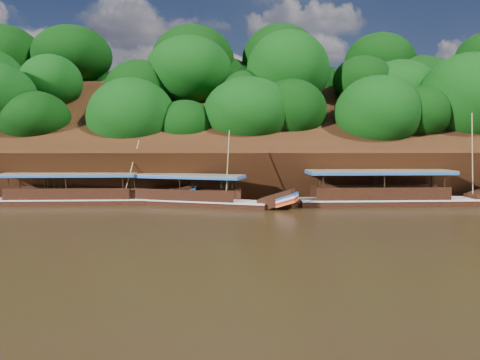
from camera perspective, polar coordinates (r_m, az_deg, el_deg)
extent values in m
plane|color=black|center=(26.24, -1.93, -5.39)|extent=(160.00, 160.00, 0.00)
cube|color=#321B0B|center=(41.83, -1.54, 3.29)|extent=(120.00, 16.12, 13.64)
cube|color=#321B0B|center=(52.03, -1.41, -0.25)|extent=(120.00, 24.00, 12.00)
ellipsoid|color=#0C440B|center=(41.34, -9.92, 3.19)|extent=(18.00, 8.00, 6.40)
ellipsoid|color=#0C440B|center=(49.02, -1.46, 10.20)|extent=(24.00, 11.00, 8.40)
cube|color=black|center=(35.36, 17.83, -2.94)|extent=(13.20, 2.68, 0.92)
cube|color=silver|center=(35.30, 17.84, -2.24)|extent=(13.20, 2.75, 0.10)
cube|color=brown|center=(34.84, 16.67, 1.06)|extent=(10.36, 2.93, 0.12)
cube|color=#1953A5|center=(34.84, 16.66, 0.86)|extent=(10.36, 2.93, 0.18)
cylinder|color=tan|center=(36.99, 26.48, 2.65)|extent=(1.08, 1.42, 5.99)
cube|color=black|center=(33.68, -5.64, -3.11)|extent=(10.92, 5.01, 0.81)
cube|color=silver|center=(33.63, -5.65, -2.46)|extent=(10.93, 5.07, 0.09)
cube|color=black|center=(31.89, 4.57, -2.42)|extent=(2.88, 2.16, 1.52)
cube|color=#1953A5|center=(31.73, 5.77, -1.97)|extent=(1.72, 1.86, 0.55)
cube|color=#A51812|center=(31.77, 5.76, -2.52)|extent=(1.72, 1.86, 0.55)
cube|color=brown|center=(33.70, -6.74, 0.59)|extent=(8.76, 4.62, 0.11)
cube|color=#1953A5|center=(33.71, -6.74, 0.41)|extent=(8.76, 4.62, 0.16)
cylinder|color=tan|center=(31.99, -1.54, 1.69)|extent=(0.35, 0.96, 4.90)
cube|color=black|center=(36.16, -18.78, -2.80)|extent=(12.30, 2.43, 0.83)
cube|color=silver|center=(36.11, -18.80, -2.17)|extent=(12.31, 2.49, 0.09)
cube|color=black|center=(34.81, -7.84, -1.80)|extent=(2.93, 1.62, 1.65)
cube|color=#1953A5|center=(34.71, -6.59, -1.34)|extent=(1.55, 1.64, 0.61)
cube|color=#A51812|center=(34.75, -6.58, -1.86)|extent=(1.55, 1.64, 0.61)
cube|color=brown|center=(36.16, -20.04, 0.72)|extent=(9.66, 2.65, 0.11)
cube|color=#1953A5|center=(36.17, -20.04, 0.55)|extent=(9.66, 2.65, 0.17)
cylinder|color=tan|center=(34.88, -13.11, 1.35)|extent=(1.07, 0.98, 4.17)
cone|color=#245C17|center=(37.63, -21.77, -1.15)|extent=(1.50, 1.50, 1.89)
cone|color=#245C17|center=(35.90, -9.78, -1.61)|extent=(1.50, 1.50, 1.31)
cone|color=#245C17|center=(35.04, -1.55, -1.21)|extent=(1.50, 1.50, 1.90)
cone|color=#245C17|center=(35.83, 9.42, -1.26)|extent=(1.50, 1.50, 1.76)
cone|color=#245C17|center=(37.48, 16.95, -1.35)|extent=(1.50, 1.50, 1.48)
cone|color=#245C17|center=(40.23, 26.78, -1.16)|extent=(1.50, 1.50, 1.61)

